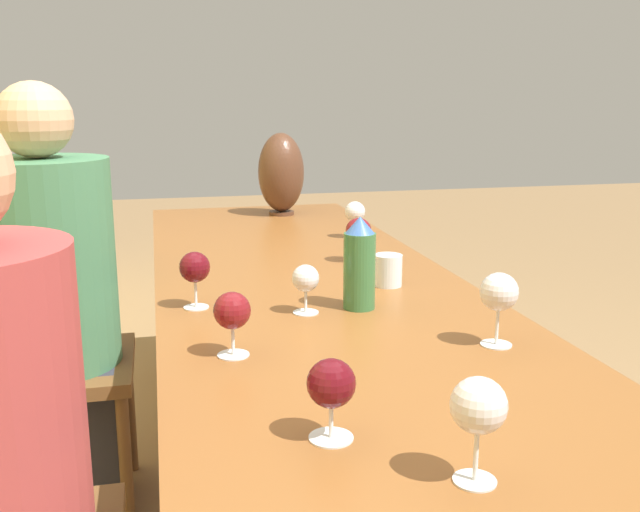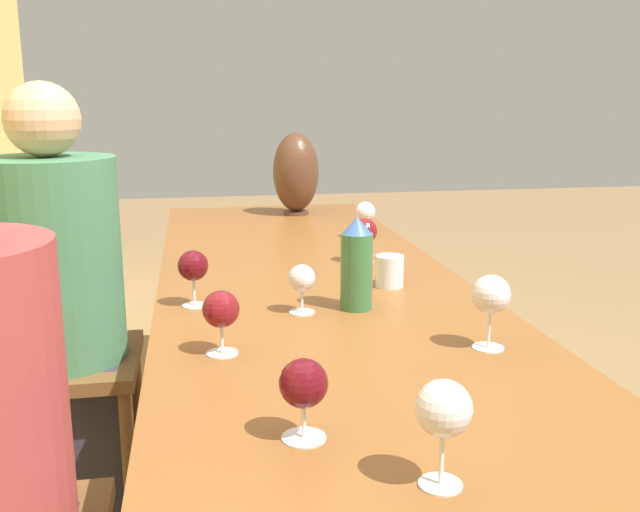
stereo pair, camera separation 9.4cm
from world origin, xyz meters
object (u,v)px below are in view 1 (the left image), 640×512
wine_glass_5 (195,268)px  wine_glass_7 (306,280)px  wine_glass_0 (355,212)px  wine_glass_3 (499,293)px  water_tumbler (388,270)px  water_bottle (359,264)px  person_far (55,295)px  wine_glass_4 (232,312)px  wine_glass_2 (331,385)px  vase (281,173)px  wine_glass_1 (358,231)px  wine_glass_6 (479,407)px  chair_far (29,353)px

wine_glass_5 → wine_glass_7: 0.28m
wine_glass_0 → wine_glass_7: wine_glass_0 is taller
wine_glass_3 → water_tumbler: bearing=8.2°
wine_glass_3 → wine_glass_7: size_ratio=1.31×
water_tumbler → wine_glass_0: size_ratio=0.65×
water_bottle → wine_glass_3: water_bottle is taller
person_far → wine_glass_7: bearing=-126.4°
wine_glass_0 → wine_glass_4: 1.24m
wine_glass_2 → person_far: bearing=26.0°
wine_glass_2 → wine_glass_3: size_ratio=0.82×
vase → wine_glass_5: size_ratio=2.49×
wine_glass_1 → wine_glass_7: 0.56m
wine_glass_6 → chair_far: (1.27, 0.79, -0.33)m
water_bottle → wine_glass_7: size_ratio=1.92×
vase → water_bottle: bearing=177.8°
wine_glass_3 → chair_far: (0.78, 1.07, -0.33)m
wine_glass_5 → wine_glass_0: bearing=-39.6°
vase → person_far: 1.28m
water_bottle → person_far: 0.91m
wine_glass_1 → wine_glass_2: (-1.12, 0.37, -0.01)m
wine_glass_7 → person_far: 0.80m
wine_glass_1 → wine_glass_5: wine_glass_5 is taller
water_bottle → wine_glass_4: (-0.26, 0.34, -0.02)m
chair_far → wine_glass_6: bearing=-148.2°
water_bottle → vase: size_ratio=0.65×
wine_glass_4 → wine_glass_6: wine_glass_6 is taller
wine_glass_5 → wine_glass_6: size_ratio=0.93×
wine_glass_3 → chair_far: size_ratio=0.17×
chair_far → wine_glass_0: bearing=-70.4°
wine_glass_2 → wine_glass_3: bearing=-53.6°
wine_glass_2 → person_far: person_far is taller
wine_glass_4 → chair_far: 0.94m
water_tumbler → wine_glass_1: wine_glass_1 is taller
wine_glass_0 → wine_glass_5: bearing=140.4°
wine_glass_2 → wine_glass_5: (0.74, 0.16, 0.01)m
water_bottle → vase: 1.41m
water_tumbler → wine_glass_1: (0.29, 0.00, 0.05)m
wine_glass_5 → wine_glass_4: bearing=-171.3°
wine_glass_2 → wine_glass_4: 0.41m
water_tumbler → wine_glass_5: (-0.09, 0.53, 0.06)m
person_far → wine_glass_1: bearing=-89.0°
vase → wine_glass_4: 1.71m
wine_glass_0 → water_tumbler: bearing=172.1°
wine_glass_6 → chair_far: bearing=31.8°
wine_glass_5 → wine_glass_6: (-0.91, -0.32, 0.01)m
wine_glass_2 → chair_far: chair_far is taller
wine_glass_4 → person_far: person_far is taller
wine_glass_2 → wine_glass_7: 0.64m
wine_glass_0 → wine_glass_6: 1.69m
water_tumbler → wine_glass_4: wine_glass_4 is taller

